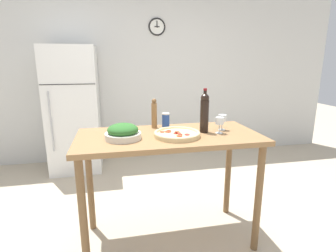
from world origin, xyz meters
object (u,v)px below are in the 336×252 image
Objects in this scene: refrigerator at (74,110)px; homemade_pizza at (177,134)px; salt_canister at (166,120)px; wine_glass_near at (220,122)px; wine_glass_far at (222,119)px; salad_bowl at (123,132)px; wine_bottle at (204,112)px; pepper_mill at (154,114)px.

homemade_pizza is at bearing -61.44° from refrigerator.
refrigerator is 1.82m from salt_canister.
wine_glass_near is 0.11m from wine_glass_far.
salad_bowl is (-0.82, -0.10, -0.04)m from wine_glass_far.
salad_bowl is 0.76× the size of homemade_pizza.
homemade_pizza is (-0.35, -0.02, -0.07)m from wine_glass_near.
wine_bottle is 0.67m from salad_bowl.
pepper_mill is (-0.48, 0.28, 0.03)m from wine_glass_near.
refrigerator is at bearing 126.68° from wine_glass_near.
pepper_mill is 0.35m from homemade_pizza.
wine_glass_near is at bearing 0.66° from salad_bowl.
wine_glass_far is at bearing 56.19° from wine_glass_near.
pepper_mill is (0.88, -1.55, 0.21)m from refrigerator.
wine_bottle is 0.19m from wine_glass_far.
refrigerator is 6.35× the size of salad_bowl.
wine_bottle is at bearing 5.81° from salad_bowl.
wine_glass_near reaches higher than homemade_pizza.
pepper_mill reaches higher than wine_glass_near.
homemade_pizza is at bearing -67.23° from pepper_mill.
salt_canister is (-0.02, 0.33, 0.04)m from homemade_pizza.
wine_glass_near is at bearing -27.91° from wine_bottle.
salad_bowl is at bearing -141.10° from salt_canister.
salt_canister is (0.38, 0.31, 0.01)m from salad_bowl.
refrigerator reaches higher than salt_canister.
pepper_mill is 0.95× the size of salad_bowl.
wine_bottle is 1.39× the size of pepper_mill.
wine_glass_near is 0.48m from salt_canister.
homemade_pizza is at bearing -85.87° from salt_canister.
wine_glass_near is 0.49× the size of salad_bowl.
wine_glass_far is (1.42, -1.74, 0.18)m from refrigerator.
refrigerator is at bearing 108.12° from salad_bowl.
homemade_pizza is 2.90× the size of salt_canister.
homemade_pizza is at bearing -2.19° from salad_bowl.
salt_canister reaches higher than homemade_pizza.
wine_glass_far reaches higher than homemade_pizza.
wine_bottle reaches higher than salt_canister.
wine_glass_near is 1.00× the size of wine_glass_far.
pepper_mill is (-0.54, 0.19, 0.03)m from wine_glass_far.
refrigerator reaches higher than pepper_mill.
refrigerator reaches higher than homemade_pizza.
wine_glass_far is (0.17, 0.03, -0.07)m from wine_bottle.
salt_canister is (-0.38, 0.30, -0.03)m from wine_glass_near.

